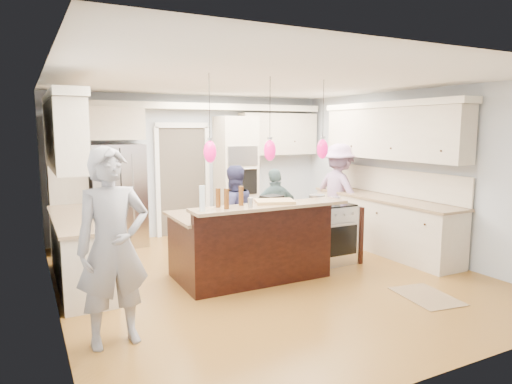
% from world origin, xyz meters
% --- Properties ---
extents(ground_plane, '(6.00, 6.00, 0.00)m').
position_xyz_m(ground_plane, '(0.00, 0.00, 0.00)').
color(ground_plane, '#A2712C').
rests_on(ground_plane, ground).
extents(room_shell, '(5.54, 6.04, 2.72)m').
position_xyz_m(room_shell, '(0.00, 0.00, 1.82)').
color(room_shell, '#B2BCC6').
rests_on(room_shell, ground).
extents(refrigerator, '(0.90, 0.70, 1.80)m').
position_xyz_m(refrigerator, '(-1.55, 2.64, 0.90)').
color(refrigerator, '#B7B7BC').
rests_on(refrigerator, ground).
extents(oven_column, '(0.72, 0.69, 2.30)m').
position_xyz_m(oven_column, '(0.75, 2.67, 1.15)').
color(oven_column, beige).
rests_on(oven_column, ground).
extents(back_upper_cabinets, '(5.30, 0.61, 2.54)m').
position_xyz_m(back_upper_cabinets, '(-0.75, 2.76, 1.67)').
color(back_upper_cabinets, beige).
rests_on(back_upper_cabinets, ground).
extents(right_counter_run, '(0.64, 3.10, 2.51)m').
position_xyz_m(right_counter_run, '(2.44, 0.30, 1.06)').
color(right_counter_run, beige).
rests_on(right_counter_run, ground).
extents(left_cabinets, '(0.64, 2.30, 2.51)m').
position_xyz_m(left_cabinets, '(-2.44, 0.80, 1.06)').
color(left_cabinets, beige).
rests_on(left_cabinets, ground).
extents(kitchen_island, '(2.10, 1.46, 1.12)m').
position_xyz_m(kitchen_island, '(-0.25, 0.07, 0.49)').
color(kitchen_island, black).
rests_on(kitchen_island, ground).
extents(island_range, '(0.82, 0.71, 0.92)m').
position_xyz_m(island_range, '(1.16, 0.15, 0.46)').
color(island_range, '#B7B7BC').
rests_on(island_range, ground).
extents(pendant_lights, '(1.75, 0.15, 1.03)m').
position_xyz_m(pendant_lights, '(-0.25, -0.51, 1.80)').
color(pendant_lights, black).
rests_on(pendant_lights, ground).
extents(person_bar_end, '(0.73, 0.51, 1.91)m').
position_xyz_m(person_bar_end, '(-2.30, -1.15, 0.95)').
color(person_bar_end, gray).
rests_on(person_bar_end, ground).
extents(person_far_left, '(0.74, 0.58, 1.51)m').
position_xyz_m(person_far_left, '(-0.14, 0.85, 0.75)').
color(person_far_left, navy).
rests_on(person_far_left, ground).
extents(person_far_right, '(0.87, 0.45, 1.43)m').
position_xyz_m(person_far_right, '(0.62, 0.85, 0.71)').
color(person_far_right, '#486365').
rests_on(person_far_right, ground).
extents(person_range_side, '(0.80, 1.23, 1.79)m').
position_xyz_m(person_range_side, '(2.25, 1.30, 0.89)').
color(person_range_side, '#95769F').
rests_on(person_range_side, ground).
extents(floor_rug, '(0.68, 0.90, 0.01)m').
position_xyz_m(floor_rug, '(1.35, -1.66, 0.01)').
color(floor_rug, '#8C6B4C').
rests_on(floor_rug, ground).
extents(water_bottle, '(0.08, 0.08, 0.30)m').
position_xyz_m(water_bottle, '(-1.19, -0.60, 1.27)').
color(water_bottle, silver).
rests_on(water_bottle, kitchen_island).
extents(beer_bottle_a, '(0.08, 0.08, 0.24)m').
position_xyz_m(beer_bottle_a, '(-0.93, -0.44, 1.24)').
color(beer_bottle_a, '#4E2A0E').
rests_on(beer_bottle_a, kitchen_island).
extents(beer_bottle_b, '(0.06, 0.06, 0.25)m').
position_xyz_m(beer_bottle_b, '(-0.88, -0.59, 1.24)').
color(beer_bottle_b, '#4E2A0E').
rests_on(beer_bottle_b, kitchen_island).
extents(beer_bottle_c, '(0.08, 0.08, 0.24)m').
position_xyz_m(beer_bottle_c, '(-0.62, -0.44, 1.24)').
color(beer_bottle_c, '#4E2A0E').
rests_on(beer_bottle_c, kitchen_island).
extents(drink_can, '(0.08, 0.08, 0.12)m').
position_xyz_m(drink_can, '(-0.58, -0.63, 1.18)').
color(drink_can, '#B7B7BC').
rests_on(drink_can, kitchen_island).
extents(cutting_board, '(0.57, 0.49, 0.04)m').
position_xyz_m(cutting_board, '(-0.15, -0.47, 1.14)').
color(cutting_board, tan).
rests_on(cutting_board, kitchen_island).
extents(pot_large, '(0.24, 0.24, 0.14)m').
position_xyz_m(pot_large, '(0.99, 0.22, 0.99)').
color(pot_large, '#B7B7BC').
rests_on(pot_large, island_range).
extents(pot_small, '(0.18, 0.18, 0.09)m').
position_xyz_m(pot_small, '(1.30, 0.19, 0.97)').
color(pot_small, '#B7B7BC').
rests_on(pot_small, island_range).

